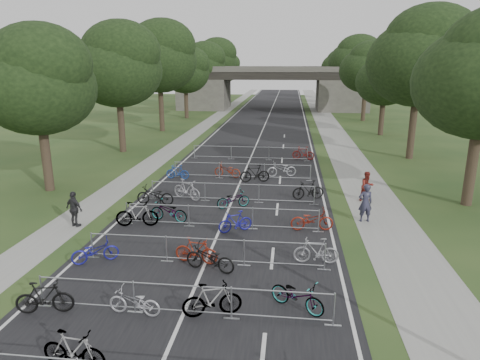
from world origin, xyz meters
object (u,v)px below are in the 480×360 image
object	(u,v)px
pedestrian_a	(365,203)
pedestrian_b	(367,186)
bike_1	(74,350)
overpass_bridge	(272,88)
pedestrian_c	(74,209)

from	to	relation	value
pedestrian_a	pedestrian_b	xyz separation A→B (m)	(0.65, 3.38, -0.11)
bike_1	pedestrian_b	world-z (taller)	pedestrian_b
overpass_bridge	pedestrian_b	size ratio (longest dim) A/B	18.25
bike_1	pedestrian_b	xyz separation A→B (m)	(9.76, 15.09, 0.32)
bike_1	overpass_bridge	bearing A→B (deg)	4.00
pedestrian_a	pedestrian_b	distance (m)	3.45
pedestrian_c	bike_1	bearing A→B (deg)	139.89
pedestrian_c	overpass_bridge	bearing A→B (deg)	-74.24
bike_1	pedestrian_c	distance (m)	10.54
pedestrian_a	pedestrian_b	world-z (taller)	pedestrian_a
overpass_bridge	pedestrian_b	xyz separation A→B (m)	(7.59, -48.94, -2.68)
overpass_bridge	pedestrian_c	size ratio (longest dim) A/B	17.75
overpass_bridge	pedestrian_c	distance (m)	55.14
pedestrian_b	pedestrian_c	bearing A→B (deg)	175.98
overpass_bridge	pedestrian_c	xyz separation A→B (m)	(-6.93, -54.64, -2.66)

